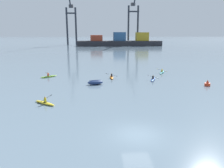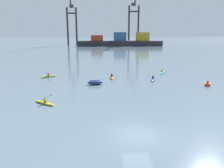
# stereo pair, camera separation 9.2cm
# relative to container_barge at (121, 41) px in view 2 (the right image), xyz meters

# --- Properties ---
(ground_plane) EXTENTS (800.00, 800.00, 0.00)m
(ground_plane) POSITION_rel_container_barge_xyz_m (-11.45, -124.64, -2.79)
(ground_plane) COLOR slate
(container_barge) EXTENTS (52.65, 10.36, 8.49)m
(container_barge) POSITION_rel_container_barge_xyz_m (0.00, 0.00, 0.00)
(container_barge) COLOR #28282D
(container_barge) RESTS_ON ground
(gantry_crane_west) EXTENTS (7.10, 18.57, 35.61)m
(gantry_crane_west) POSITION_rel_container_barge_xyz_m (-31.62, 11.50, 14.21)
(gantry_crane_west) COLOR #232833
(gantry_crane_west) RESTS_ON ground
(gantry_crane_west_mid) EXTENTS (7.73, 17.42, 34.25)m
(gantry_crane_west_mid) POSITION_rel_container_barge_xyz_m (10.36, 13.83, 14.70)
(gantry_crane_west_mid) COLOR #232833
(gantry_crane_west_mid) RESTS_ON ground
(capsized_dinghy) EXTENTS (2.76, 1.55, 0.76)m
(capsized_dinghy) POSITION_rel_container_barge_xyz_m (-15.17, -105.93, -2.44)
(capsized_dinghy) COLOR navy
(capsized_dinghy) RESTS_ON ground
(channel_buoy) EXTENTS (0.90, 0.90, 1.00)m
(channel_buoy) POSITION_rel_container_barge_xyz_m (3.02, -108.06, -2.43)
(channel_buoy) COLOR red
(channel_buoy) RESTS_ON ground
(kayak_yellow) EXTENTS (3.03, 2.59, 0.98)m
(kayak_yellow) POSITION_rel_container_barge_xyz_m (-21.21, -115.77, -2.62)
(kayak_yellow) COLOR yellow
(kayak_yellow) RESTS_ON ground
(kayak_blue) EXTENTS (2.10, 3.39, 0.95)m
(kayak_blue) POSITION_rel_container_barge_xyz_m (-4.71, -103.16, -2.62)
(kayak_blue) COLOR #2856B2
(kayak_blue) RESTS_ON ground
(kayak_orange) EXTENTS (2.24, 3.40, 0.95)m
(kayak_orange) POSITION_rel_container_barge_xyz_m (-12.11, -100.74, -2.62)
(kayak_orange) COLOR orange
(kayak_orange) RESTS_ON ground
(kayak_lime) EXTENTS (3.05, 2.57, 0.95)m
(kayak_lime) POSITION_rel_container_barge_xyz_m (-24.22, -99.20, -2.62)
(kayak_lime) COLOR #7ABC2D
(kayak_lime) RESTS_ON ground
(kayak_teal) EXTENTS (2.13, 3.28, 0.95)m
(kayak_teal) POSITION_rel_container_barge_xyz_m (-1.03, -96.25, -2.62)
(kayak_teal) COLOR teal
(kayak_teal) RESTS_ON ground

